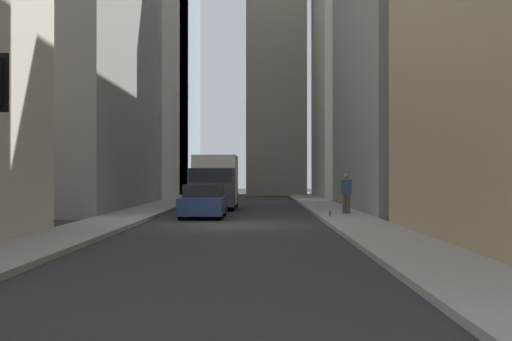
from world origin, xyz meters
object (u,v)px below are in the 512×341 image
discarded_bottle (330,214)px  sedan_navy (203,202)px  delivery_truck (215,181)px  pedestrian (346,192)px

discarded_bottle → sedan_navy: bearing=76.1°
delivery_truck → sedan_navy: 7.61m
delivery_truck → pedestrian: size_ratio=3.74×
delivery_truck → sedan_navy: delivery_truck is taller
sedan_navy → discarded_bottle: (-1.29, -5.21, -0.42)m
pedestrian → discarded_bottle: pedestrian is taller
delivery_truck → sedan_navy: (-7.57, -0.00, -0.80)m
pedestrian → sedan_navy: bearing=97.0°
pedestrian → discarded_bottle: 2.38m
delivery_truck → discarded_bottle: size_ratio=23.93×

